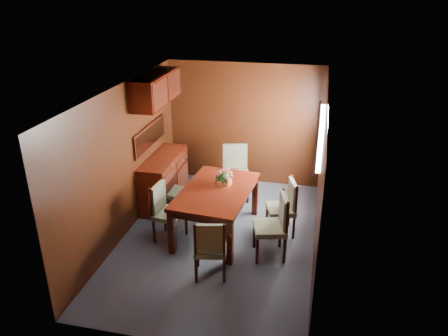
% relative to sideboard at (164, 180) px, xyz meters
% --- Properties ---
extents(ground, '(4.50, 4.50, 0.00)m').
position_rel_sideboard_xyz_m(ground, '(1.25, -1.00, -0.45)').
color(ground, '#323944').
rests_on(ground, ground).
extents(room_shell, '(3.06, 4.52, 2.41)m').
position_rel_sideboard_xyz_m(room_shell, '(1.15, -0.67, 1.18)').
color(room_shell, black).
rests_on(room_shell, ground).
extents(sideboard, '(0.48, 1.40, 0.90)m').
position_rel_sideboard_xyz_m(sideboard, '(0.00, 0.00, 0.00)').
color(sideboard, '#360E06').
rests_on(sideboard, ground).
extents(dining_table, '(1.18, 1.75, 0.78)m').
position_rel_sideboard_xyz_m(dining_table, '(1.18, -0.82, 0.22)').
color(dining_table, '#360E06').
rests_on(dining_table, ground).
extents(chair_left_near, '(0.48, 0.50, 0.95)m').
position_rel_sideboard_xyz_m(chair_left_near, '(0.44, -1.17, 0.08)').
color(chair_left_near, black).
rests_on(chair_left_near, ground).
extents(chair_left_far, '(0.49, 0.51, 0.90)m').
position_rel_sideboard_xyz_m(chair_left_far, '(0.27, -0.37, 0.05)').
color(chair_left_far, black).
rests_on(chair_left_far, ground).
extents(chair_right_near, '(0.56, 0.58, 1.01)m').
position_rel_sideboard_xyz_m(chair_right_near, '(2.17, -1.26, 0.11)').
color(chair_right_near, black).
rests_on(chair_right_near, ground).
extents(chair_right_far, '(0.54, 0.55, 0.94)m').
position_rel_sideboard_xyz_m(chair_right_far, '(2.26, -0.60, 0.07)').
color(chair_right_far, black).
rests_on(chair_right_far, ground).
extents(chair_head, '(0.52, 0.50, 0.93)m').
position_rel_sideboard_xyz_m(chair_head, '(1.37, -1.99, 0.06)').
color(chair_head, black).
rests_on(chair_head, ground).
extents(chair_foot, '(0.60, 0.58, 1.04)m').
position_rel_sideboard_xyz_m(chair_foot, '(1.22, 0.50, 0.13)').
color(chair_foot, black).
rests_on(chair_foot, ground).
extents(flower_centerpiece, '(0.28, 0.28, 0.28)m').
position_rel_sideboard_xyz_m(flower_centerpiece, '(1.25, -0.60, 0.46)').
color(flower_centerpiece, '#CD723E').
rests_on(flower_centerpiece, dining_table).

